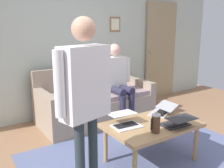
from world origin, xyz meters
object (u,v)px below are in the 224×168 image
Objects in this scene: laptop_left at (125,121)px; french_press at (156,123)px; person_seated at (117,78)px; couch at (94,102)px; person_standing at (85,92)px; laptop_right at (163,110)px; coffee_table at (152,128)px; interior_door at (161,51)px; laptop_center at (177,122)px.

laptop_left is 1.52× the size of french_press.
person_seated reaches higher than laptop_left.
person_standing is (1.08, 1.80, 0.75)m from couch.
person_standing is (1.32, 0.43, 0.54)m from laptop_right.
french_press is at bearing 82.04° from couch.
couch reaches higher than french_press.
person_standing is at bearing 14.63° from coffee_table.
person_standing is (0.68, 0.38, 0.53)m from laptop_left.
interior_door is at bearing -156.51° from person_seated.
interior_door reaches higher than person_seated.
laptop_left is 0.94m from person_standing.
laptop_center is (1.86, 2.23, -0.51)m from interior_door.
person_seated reaches higher than french_press.
person_standing is at bearing 3.33° from french_press.
laptop_right is 0.34× the size of person_seated.
laptop_center is 0.20× the size of person_standing.
laptop_center is at bearing 145.09° from laptop_left.
couch is 5.55× the size of laptop_center.
laptop_right is (-0.63, -0.05, -0.00)m from laptop_left.
french_press is 0.97m from person_standing.
couch reaches higher than coffee_table.
laptop_center is at bearing 131.79° from coffee_table.
french_press is (2.18, 2.23, -0.45)m from interior_door.
couch reaches higher than laptop_center.
interior_door is 2.94m from coffee_table.
couch is 1.49m from laptop_left.
interior_door is 8.90× the size of french_press.
person_standing reaches higher than coffee_table.
interior_door is 6.13× the size of laptop_center.
person_seated is at bearing -107.70° from coffee_table.
couch is at bearing -97.96° from french_press.
person_standing reaches higher than person_seated.
interior_door reaches higher than person_standing.
interior_door is 4.70× the size of laptop_right.
person_standing is (3.02, 2.28, 0.03)m from interior_door.
coffee_table is 0.33m from laptop_left.
person_standing is at bearing 28.99° from laptop_left.
person_standing is at bearing 18.11° from laptop_right.
person_standing is (0.84, 0.05, 0.48)m from french_press.
laptop_left is 0.58m from laptop_center.
laptop_center is 1.28m from person_standing.
laptop_left is at bearing 59.23° from person_seated.
person_standing is 2.12m from person_seated.
french_press is (0.13, 0.20, 0.15)m from coffee_table.
laptop_right is 0.27× the size of person_standing.
interior_door is 1.11× the size of couch.
laptop_left is 0.27× the size of person_seated.
coffee_table is 4.59× the size of french_press.
person_seated is at bearing -131.55° from person_standing.
laptop_right is 0.61m from french_press.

